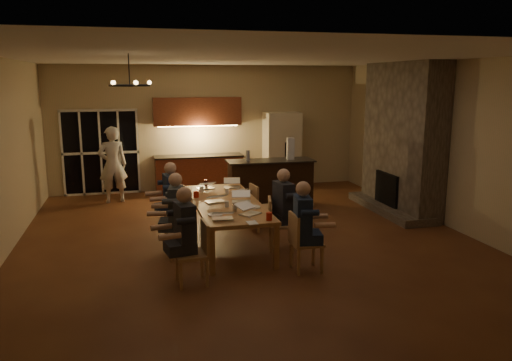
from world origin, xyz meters
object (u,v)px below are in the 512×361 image
at_px(laptop_c, 215,196).
at_px(redcup_mid, 196,194).
at_px(bar_island, 270,184).
at_px(bar_blender, 290,149).
at_px(mug_mid, 227,191).
at_px(person_left_far, 171,200).
at_px(can_cola, 206,183).
at_px(laptop_a, 222,212).
at_px(standing_person, 113,165).
at_px(bar_bottle, 248,156).
at_px(person_left_near, 185,235).
at_px(person_right_near, 302,227).
at_px(laptop_d, 241,196).
at_px(plate_left, 215,214).
at_px(dining_table, 227,222).
at_px(chandelier, 130,85).
at_px(can_silver, 235,208).
at_px(chair_right_far, 264,207).
at_px(redcup_near, 269,216).
at_px(mug_front, 227,204).
at_px(mug_back, 202,189).
at_px(laptop_f, 232,182).
at_px(plate_far, 243,191).
at_px(chair_left_far, 177,212).
at_px(chair_right_near, 306,242).
at_px(plate_near, 253,207).
at_px(refrigerator, 282,150).
at_px(laptop_b, 250,207).
at_px(person_left_mid, 176,215).
at_px(chair_left_near, 191,254).
at_px(laptop_e, 205,183).
at_px(chair_right_mid, 281,224).
at_px(can_right, 247,192).
at_px(chair_left_mid, 182,231).

xyz_separation_m(laptop_c, redcup_mid, (-0.27, 0.42, -0.05)).
xyz_separation_m(bar_island, bar_blender, (0.46, -0.01, 0.78)).
relative_size(mug_mid, bar_blender, 0.21).
bearing_deg(person_left_far, can_cola, 128.31).
bearing_deg(laptop_a, mug_mid, -98.02).
distance_m(standing_person, bar_bottle, 3.24).
relative_size(person_left_near, person_right_near, 1.00).
relative_size(laptop_d, plate_left, 1.34).
relative_size(person_left_far, laptop_d, 4.31).
bearing_deg(dining_table, person_left_far, 145.53).
xyz_separation_m(chandelier, can_silver, (1.54, 0.00, -1.94)).
relative_size(laptop_c, can_cola, 2.67).
relative_size(chair_right_far, redcup_near, 7.42).
bearing_deg(bar_bottle, laptop_d, -106.00).
bearing_deg(chair_right_far, mug_front, 131.05).
bearing_deg(person_left_near, mug_back, 156.65).
height_order(laptop_f, bar_blender, bar_blender).
bearing_deg(plate_left, plate_far, 62.63).
bearing_deg(chair_right_far, laptop_a, 140.42).
relative_size(laptop_a, redcup_near, 2.67).
relative_size(chair_left_far, chair_right_near, 1.00).
relative_size(laptop_f, plate_near, 1.27).
distance_m(refrigerator, plate_far, 3.96).
bearing_deg(laptop_b, chandelier, 136.29).
bearing_deg(person_left_mid, plate_far, 140.51).
relative_size(can_silver, bar_blender, 0.25).
height_order(refrigerator, plate_far, refrigerator).
distance_m(chair_left_near, laptop_e, 2.89).
bearing_deg(person_left_mid, bar_bottle, 155.89).
bearing_deg(bar_bottle, person_left_near, -115.35).
bearing_deg(person_left_far, laptop_e, 118.52).
distance_m(person_left_mid, laptop_c, 0.87).
bearing_deg(chair_right_mid, can_cola, 39.94).
bearing_deg(laptop_d, chair_right_near, -54.06).
distance_m(refrigerator, laptop_a, 5.88).
distance_m(dining_table, can_right, 0.72).
relative_size(laptop_d, bar_blender, 0.66).
distance_m(can_silver, plate_near, 0.39).
bearing_deg(plate_near, chair_left_near, -135.62).
distance_m(chair_right_near, mug_front, 1.59).
distance_m(chair_left_mid, mug_mid, 1.52).
distance_m(laptop_c, can_cola, 1.38).
height_order(mug_mid, redcup_mid, redcup_mid).
xyz_separation_m(redcup_near, can_cola, (-0.56, 2.72, 0.00)).
height_order(chair_left_mid, chair_left_far, same).
bearing_deg(laptop_a, chair_left_near, 51.78).
height_order(redcup_mid, bar_bottle, bar_bottle).
bearing_deg(can_right, plate_left, -123.32).
bearing_deg(person_right_near, can_right, 20.41).
bearing_deg(chair_left_near, chair_right_near, 89.35).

